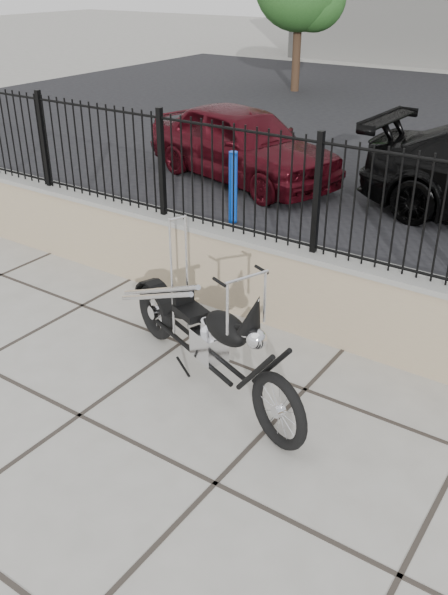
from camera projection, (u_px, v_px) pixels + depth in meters
ground_plane at (79, 416)px, 5.68m from camera, size 90.00×90.00×0.00m
retaining_wall at (233, 270)px, 7.28m from camera, size 14.00×0.36×0.96m
iron_fence at (234, 180)px, 6.78m from camera, size 14.00×0.08×1.20m
chopper_motorcycle at (206, 310)px, 5.79m from camera, size 2.62×1.40×1.58m
car_red at (242, 143)px, 11.68m from camera, size 4.37×2.62×1.39m
bollard_a at (233, 188)px, 9.73m from camera, size 0.14×0.14×1.13m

